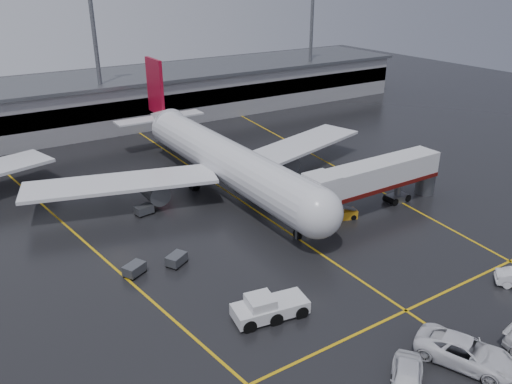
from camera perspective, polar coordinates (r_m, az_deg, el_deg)
ground at (r=59.55m, az=0.58°, el=-2.48°), size 220.00×220.00×0.00m
apron_line_centre at (r=59.55m, az=0.58°, el=-2.48°), size 0.25×90.00×0.02m
apron_line_stop at (r=45.38m, az=16.39°, el=-12.59°), size 60.00×0.25×0.02m
apron_line_left at (r=61.33m, az=-20.69°, el=-3.29°), size 9.99×69.35×0.02m
apron_line_right at (r=76.99m, az=7.73°, el=3.43°), size 7.57×69.64×0.02m
terminal at (r=99.65m, az=-14.95°, el=10.02°), size 122.00×19.00×8.60m
light_mast_mid at (r=90.89m, az=-17.45°, el=15.06°), size 3.00×1.20×25.45m
light_mast_right at (r=111.76m, az=6.20°, el=17.30°), size 3.00×1.20×25.45m
main_airliner at (r=65.64m, az=-4.07°, el=3.94°), size 48.80×45.60×14.10m
jet_bridge at (r=60.81m, az=13.15°, el=1.48°), size 19.90×3.40×6.05m
pushback_tractor at (r=42.45m, az=1.37°, el=-12.83°), size 6.49×3.56×2.20m
belt_loader at (r=59.15m, az=9.64°, el=-2.48°), size 3.49×2.30×2.05m
service_van_a at (r=41.04m, az=22.38°, el=-16.20°), size 5.68×7.67×1.94m
service_van_d at (r=37.65m, az=16.49°, el=-19.49°), size 5.42×5.00×1.80m
baggage_cart_a at (r=49.94m, az=-8.88°, el=-7.42°), size 2.38×2.12×1.12m
baggage_cart_b at (r=49.17m, az=-13.43°, el=-8.35°), size 2.37×2.08×1.12m
baggage_cart_c at (r=60.60m, az=-12.40°, el=-1.93°), size 2.17×1.58×1.12m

